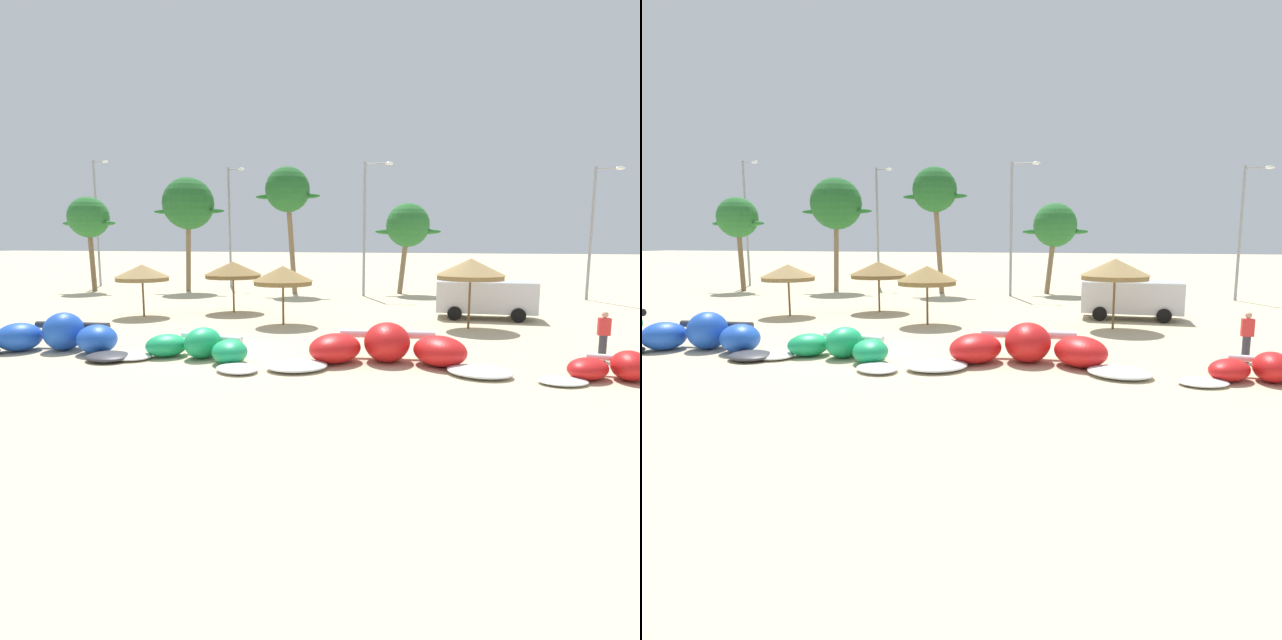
# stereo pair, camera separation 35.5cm
# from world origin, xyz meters

# --- Properties ---
(ground_plane) EXTENTS (260.00, 260.00, 0.00)m
(ground_plane) POSITION_xyz_m (0.00, 0.00, 0.00)
(ground_plane) COLOR beige
(kite_left) EXTENTS (6.65, 3.33, 1.34)m
(kite_left) POSITION_xyz_m (-5.41, -0.95, 0.51)
(kite_left) COLOR #333338
(kite_left) RESTS_ON ground
(kite_left_of_center) EXTENTS (5.68, 3.13, 1.02)m
(kite_left_of_center) POSITION_xyz_m (-0.15, -0.93, 0.39)
(kite_left_of_center) COLOR white
(kite_left_of_center) RESTS_ON ground
(kite_center) EXTENTS (7.56, 3.85, 1.26)m
(kite_center) POSITION_xyz_m (5.91, -0.09, 0.48)
(kite_center) COLOR white
(kite_center) RESTS_ON ground
(kite_right_of_center) EXTENTS (5.20, 2.60, 0.83)m
(kite_right_of_center) POSITION_xyz_m (12.70, -0.70, 0.32)
(kite_right_of_center) COLOR white
(kite_right_of_center) RESTS_ON ground
(beach_umbrella_near_van) EXTENTS (2.73, 2.73, 2.63)m
(beach_umbrella_near_van) POSITION_xyz_m (-7.26, 7.46, 2.22)
(beach_umbrella_near_van) COLOR brown
(beach_umbrella_near_van) RESTS_ON ground
(beach_umbrella_middle) EXTENTS (3.06, 3.06, 2.71)m
(beach_umbrella_middle) POSITION_xyz_m (-3.42, 9.99, 2.27)
(beach_umbrella_middle) COLOR brown
(beach_umbrella_middle) RESTS_ON ground
(beach_umbrella_near_palms) EXTENTS (2.77, 2.77, 2.70)m
(beach_umbrella_near_palms) POSITION_xyz_m (0.43, 6.56, 2.26)
(beach_umbrella_near_palms) COLOR brown
(beach_umbrella_near_palms) RESTS_ON ground
(beach_umbrella_outermost) EXTENTS (2.98, 2.98, 3.07)m
(beach_umbrella_outermost) POSITION_xyz_m (8.64, 7.46, 2.61)
(beach_umbrella_outermost) COLOR brown
(beach_umbrella_outermost) RESTS_ON ground
(parked_van) EXTENTS (4.71, 2.36, 1.84)m
(parked_van) POSITION_xyz_m (9.42, 10.81, 1.09)
(parked_van) COLOR silver
(parked_van) RESTS_ON ground
(person_near_kites) EXTENTS (0.36, 0.24, 1.62)m
(person_near_kites) POSITION_xyz_m (12.62, 1.94, 0.82)
(person_near_kites) COLOR #383842
(person_near_kites) RESTS_ON ground
(palm_leftmost) EXTENTS (4.46, 2.97, 6.95)m
(palm_leftmost) POSITION_xyz_m (-18.16, 18.26, 5.38)
(palm_leftmost) COLOR brown
(palm_leftmost) RESTS_ON ground
(palm_left) EXTENTS (5.66, 3.78, 8.35)m
(palm_left) POSITION_xyz_m (-11.05, 20.11, 6.40)
(palm_left) COLOR #7F6647
(palm_left) RESTS_ON ground
(palm_left_of_gap) EXTENTS (4.72, 3.15, 8.89)m
(palm_left_of_gap) POSITION_xyz_m (-3.48, 20.25, 7.19)
(palm_left_of_gap) COLOR #7F6647
(palm_left_of_gap) RESTS_ON ground
(palm_center_left) EXTENTS (4.59, 3.06, 6.38)m
(palm_center_left) POSITION_xyz_m (4.80, 21.91, 4.78)
(palm_center_left) COLOR #7F6647
(palm_center_left) RESTS_ON ground
(lamppost_west) EXTENTS (1.47, 0.24, 10.14)m
(lamppost_west) POSITION_xyz_m (-20.30, 22.29, 5.58)
(lamppost_west) COLOR gray
(lamppost_west) RESTS_ON ground
(lamppost_west_center) EXTENTS (1.46, 0.24, 9.45)m
(lamppost_west_center) POSITION_xyz_m (-9.38, 23.99, 5.23)
(lamppost_west_center) COLOR gray
(lamppost_west_center) RESTS_ON ground
(lamppost_east_center) EXTENTS (1.97, 0.24, 8.95)m
(lamppost_east_center) POSITION_xyz_m (2.24, 19.70, 5.03)
(lamppost_east_center) COLOR gray
(lamppost_east_center) RESTS_ON ground
(lamppost_east) EXTENTS (1.74, 0.24, 8.34)m
(lamppost_east) POSITION_xyz_m (16.53, 20.62, 4.70)
(lamppost_east) COLOR gray
(lamppost_east) RESTS_ON ground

